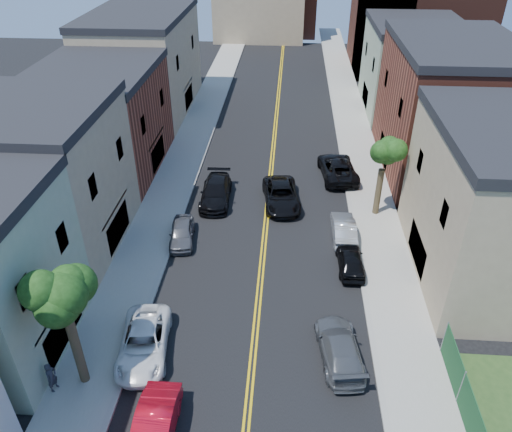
% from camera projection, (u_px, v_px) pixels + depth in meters
% --- Properties ---
extents(sidewalk_left, '(3.20, 100.00, 0.15)m').
position_uv_depth(sidewalk_left, '(187.00, 148.00, 45.48)').
color(sidewalk_left, gray).
rests_on(sidewalk_left, ground).
extents(sidewalk_right, '(3.20, 100.00, 0.15)m').
position_uv_depth(sidewalk_right, '(360.00, 154.00, 44.54)').
color(sidewalk_right, gray).
rests_on(sidewalk_right, ground).
extents(curb_left, '(0.30, 100.00, 0.15)m').
position_uv_depth(curb_left, '(206.00, 149.00, 45.38)').
color(curb_left, gray).
rests_on(curb_left, ground).
extents(curb_right, '(0.30, 100.00, 0.15)m').
position_uv_depth(curb_right, '(341.00, 153.00, 44.65)').
color(curb_right, gray).
rests_on(curb_right, ground).
extents(bldg_left_tan_near, '(9.00, 10.00, 9.00)m').
position_uv_depth(bldg_left_tan_near, '(40.00, 183.00, 30.88)').
color(bldg_left_tan_near, '#998466').
rests_on(bldg_left_tan_near, ground).
extents(bldg_left_brick, '(9.00, 12.00, 8.00)m').
position_uv_depth(bldg_left_brick, '(101.00, 123.00, 40.36)').
color(bldg_left_brick, brown).
rests_on(bldg_left_brick, ground).
extents(bldg_left_tan_far, '(9.00, 16.00, 9.50)m').
position_uv_depth(bldg_left_tan_far, '(144.00, 65.00, 51.67)').
color(bldg_left_tan_far, '#998466').
rests_on(bldg_left_tan_far, ground).
extents(bldg_right_tan, '(9.00, 12.00, 9.00)m').
position_uv_depth(bldg_right_tan, '(506.00, 209.00, 28.38)').
color(bldg_right_tan, '#998466').
rests_on(bldg_right_tan, ground).
extents(bldg_right_brick, '(9.00, 14.00, 10.00)m').
position_uv_depth(bldg_right_brick, '(447.00, 111.00, 39.83)').
color(bldg_right_brick, brown).
rests_on(bldg_right_brick, ground).
extents(bldg_right_palegrn, '(9.00, 12.00, 8.50)m').
position_uv_depth(bldg_right_palegrn, '(412.00, 70.00, 51.95)').
color(bldg_right_palegrn, gray).
rests_on(bldg_right_palegrn, ground).
extents(church, '(16.20, 14.20, 22.60)m').
position_uv_depth(church, '(411.00, 11.00, 62.80)').
color(church, '#4C2319').
rests_on(church, ground).
extents(backdrop_center, '(10.00, 8.00, 10.00)m').
position_uv_depth(backdrop_center, '(285.00, 2.00, 80.84)').
color(backdrop_center, brown).
rests_on(backdrop_center, ground).
extents(tree_left_mid, '(5.20, 5.20, 9.29)m').
position_uv_depth(tree_left_mid, '(56.00, 275.00, 20.18)').
color(tree_left_mid, '#3C301E').
rests_on(tree_left_mid, sidewalk_left).
extents(tree_right_far, '(4.40, 4.40, 8.03)m').
position_uv_depth(tree_right_far, '(386.00, 142.00, 33.08)').
color(tree_right_far, '#3C301E').
rests_on(tree_right_far, sidewalk_right).
extents(red_sedan, '(1.62, 4.57, 1.50)m').
position_uv_depth(red_sedan, '(154.00, 430.00, 20.74)').
color(red_sedan, red).
rests_on(red_sedan, ground).
extents(white_pickup, '(2.97, 5.39, 1.43)m').
position_uv_depth(white_pickup, '(144.00, 343.00, 24.86)').
color(white_pickup, white).
rests_on(white_pickup, ground).
extents(grey_car_left, '(2.01, 4.04, 1.32)m').
position_uv_depth(grey_car_left, '(182.00, 233.00, 33.05)').
color(grey_car_left, '#4F5056').
rests_on(grey_car_left, ground).
extents(black_car_left, '(2.32, 5.38, 1.54)m').
position_uv_depth(black_car_left, '(216.00, 192.00, 37.37)').
color(black_car_left, black).
rests_on(black_car_left, ground).
extents(grey_car_right, '(2.59, 5.06, 1.41)m').
position_uv_depth(grey_car_right, '(340.00, 348.00, 24.59)').
color(grey_car_right, '#4F5256').
rests_on(grey_car_right, ground).
extents(black_car_right, '(1.66, 3.94, 1.33)m').
position_uv_depth(black_car_right, '(351.00, 260.00, 30.57)').
color(black_car_right, black).
rests_on(black_car_right, ground).
extents(silver_car_right, '(1.54, 4.23, 1.38)m').
position_uv_depth(silver_car_right, '(344.00, 229.00, 33.39)').
color(silver_car_right, '#A3A7AB').
rests_on(silver_car_right, ground).
extents(dark_car_right_far, '(3.38, 6.10, 1.62)m').
position_uv_depth(dark_car_right_far, '(338.00, 168.00, 40.62)').
color(dark_car_right_far, black).
rests_on(dark_car_right_far, ground).
extents(black_suv_lane, '(3.19, 5.74, 1.52)m').
position_uv_depth(black_suv_lane, '(281.00, 195.00, 37.00)').
color(black_suv_lane, black).
rests_on(black_suv_lane, ground).
extents(pedestrian_left, '(0.53, 0.67, 1.62)m').
position_uv_depth(pedestrian_left, '(52.00, 377.00, 22.77)').
color(pedestrian_left, '#292931').
rests_on(pedestrian_left, sidewalk_left).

